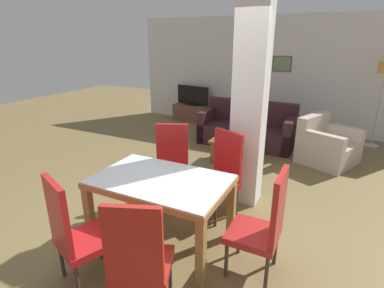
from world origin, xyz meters
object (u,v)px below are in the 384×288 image
(armchair, at_px, (326,147))
(dining_chair_far_left, at_px, (172,164))
(tv_stand, at_px, (193,113))
(dining_chair_near_left, at_px, (75,232))
(sofa, at_px, (247,130))
(dining_chair_far_right, at_px, (221,173))
(coffee_table, at_px, (232,151))
(dining_table, at_px, (161,193))
(dining_chair_head_right, at_px, (264,223))
(bottle, at_px, (235,137))
(dining_chair_near_right, at_px, (139,258))
(tv_screen, at_px, (193,96))

(armchair, bearing_deg, dining_chair_far_left, -13.30)
(dining_chair_far_left, relative_size, tv_stand, 1.03)
(dining_chair_far_left, bearing_deg, dining_chair_near_left, 66.89)
(sofa, bearing_deg, dining_chair_far_left, 85.45)
(dining_chair_far_right, distance_m, coffee_table, 1.76)
(dining_table, relative_size, dining_chair_head_right, 1.30)
(sofa, bearing_deg, coffee_table, 92.49)
(dining_chair_far_left, relative_size, coffee_table, 1.52)
(dining_table, xyz_separation_m, dining_chair_head_right, (1.11, 0.00, -0.04))
(bottle, height_order, tv_stand, bottle)
(dining_chair_head_right, xyz_separation_m, sofa, (-1.24, 3.66, -0.26))
(dining_chair_near_left, xyz_separation_m, coffee_table, (0.27, 3.40, -0.34))
(dining_chair_far_left, relative_size, bottle, 4.50)
(armchair, bearing_deg, dining_chair_far_right, -1.42)
(dining_chair_head_right, bearing_deg, bottle, 24.47)
(dining_chair_near_right, bearing_deg, dining_chair_far_left, 90.75)
(dining_chair_near_left, bearing_deg, tv_stand, 128.59)
(armchair, bearing_deg, dining_chair_head_right, 16.83)
(dining_chair_near_left, height_order, tv_screen, dining_chair_near_left)
(dining_chair_far_left, distance_m, coffee_table, 1.76)
(dining_table, relative_size, tv_stand, 1.33)
(dining_chair_far_left, height_order, coffee_table, dining_chair_far_left)
(dining_chair_head_right, height_order, dining_chair_far_left, same)
(dining_chair_near_right, relative_size, bottle, 4.50)
(dining_chair_far_right, xyz_separation_m, tv_stand, (-2.40, 4.03, -0.34))
(dining_chair_near_left, distance_m, coffee_table, 3.43)
(tv_stand, xyz_separation_m, tv_screen, (0.00, 0.00, 0.47))
(dining_table, height_order, sofa, sofa)
(armchair, height_order, tv_screen, tv_screen)
(dining_chair_near_left, distance_m, tv_screen, 5.99)
(tv_stand, bearing_deg, dining_chair_near_left, -73.62)
(dining_chair_far_left, relative_size, dining_chair_far_right, 1.00)
(dining_table, height_order, tv_stand, dining_table)
(dining_chair_near_right, distance_m, dining_chair_far_left, 1.86)
(dining_table, bearing_deg, dining_chair_far_right, 67.61)
(dining_chair_near_right, bearing_deg, dining_chair_head_right, 28.08)
(dining_chair_far_left, bearing_deg, dining_chair_far_right, 159.18)
(dining_table, height_order, dining_chair_near_left, dining_chair_near_left)
(dining_table, bearing_deg, armchair, 66.09)
(bottle, relative_size, tv_screen, 0.25)
(dining_chair_near_left, xyz_separation_m, dining_chair_far_left, (-0.00, 1.69, 0.00))
(armchair, distance_m, tv_stand, 3.85)
(dining_chair_head_right, distance_m, bottle, 2.69)
(dining_table, distance_m, dining_chair_near_left, 0.94)
(dining_chair_far_right, height_order, coffee_table, dining_chair_far_right)
(dining_chair_head_right, xyz_separation_m, dining_chair_near_left, (-1.46, -0.87, 0.00))
(dining_table, distance_m, dining_chair_head_right, 1.11)
(coffee_table, height_order, tv_screen, tv_screen)
(coffee_table, xyz_separation_m, tv_stand, (-1.96, 2.35, -0.00))
(sofa, relative_size, armchair, 1.68)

